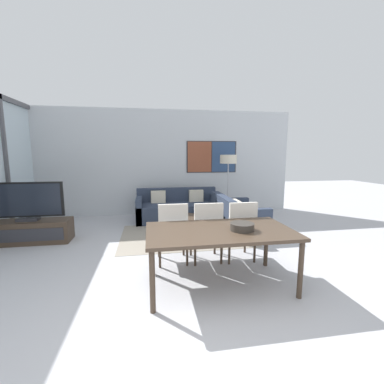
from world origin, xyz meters
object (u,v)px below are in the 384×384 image
Objects in this scene: tv_console at (29,232)px; floor_lamp at (228,163)px; dining_chair_right at (240,228)px; television at (27,202)px; fruit_bowl at (242,226)px; sofa_main at (178,209)px; dining_chair_centre at (207,229)px; sofa_side at (235,218)px; coffee_table at (185,222)px; dining_table at (220,235)px; dining_chair_left at (173,231)px.

floor_lamp is at bearing 17.18° from tv_console.
floor_lamp reaches higher than dining_chair_right.
television reaches higher than fruit_bowl.
dining_chair_centre reaches higher than sofa_main.
television is 1.36× the size of dining_chair_right.
fruit_bowl reaches higher than sofa_side.
fruit_bowl is (3.33, -2.16, 0.57)m from tv_console.
television is at bearing 178.61° from coffee_table.
television reaches higher than dining_chair_centre.
floor_lamp is at bearing 66.68° from dining_chair_centre.
television is 1.51× the size of coffee_table.
dining_table is at bearing -108.83° from floor_lamp.
dining_chair_right is at bearing -2.81° from dining_chair_centre.
tv_console is at bearing 178.62° from coffee_table.
dining_chair_centre is at bearing -24.29° from television.
sofa_side reaches higher than dining_table.
fruit_bowl is at bearing 162.69° from sofa_side.
television is 1.36× the size of dining_chair_centre.
sofa_side is 0.84× the size of floor_lamp.
tv_console is 4.03m from sofa_side.
dining_table is 1.90× the size of dining_chair_left.
television is at bearing -156.97° from sofa_main.
sofa_side is 2.41m from fruit_bowl.
coffee_table is 2.89× the size of fruit_bowl.
dining_chair_right is at bearing -103.35° from floor_lamp.
television reaches higher than coffee_table.
dining_table is 0.87m from dining_chair_right.
sofa_main is at bearing 82.02° from dining_chair_left.
sofa_main is at bearing -177.08° from floor_lamp.
dining_chair_right is at bearing -2.84° from dining_chair_left.
floor_lamp is at bearing -9.24° from sofa_side.
dining_chair_right reaches higher than coffee_table.
coffee_table is 0.90× the size of dining_chair_right.
floor_lamp reaches higher than dining_table.
dining_chair_right is (-0.45, -1.50, 0.25)m from sofa_side.
tv_console is 1.55× the size of dining_chair_right.
floor_lamp is (1.68, 2.67, 0.90)m from dining_chair_left.
tv_console is 1.14× the size of television.
tv_console is 1.72× the size of coffee_table.
floor_lamp is (0.20, 1.22, 1.15)m from sofa_side.
floor_lamp is (0.65, 2.72, 0.90)m from dining_chair_right.
television reaches higher than dining_chair_right.
dining_chair_right is at bearing -75.88° from sofa_main.
fruit_bowl reaches higher than sofa_main.
fruit_bowl is at bearing -14.72° from dining_table.
dining_chair_centre reaches higher than sofa_side.
dining_table is at bearing -90.00° from dining_chair_centre.
sofa_main is 2.17× the size of dining_chair_centre.
fruit_bowl is at bearing -46.07° from dining_chair_left.
fruit_bowl is at bearing -108.68° from dining_chair_right.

